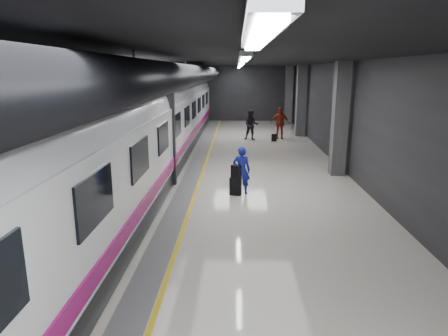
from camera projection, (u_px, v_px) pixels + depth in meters
ground at (224, 187)px, 14.55m from camera, size 40.00×40.00×0.00m
platform_hall at (217, 87)px, 14.64m from camera, size 10.02×40.02×4.51m
train at (132, 130)px, 14.15m from camera, size 3.05×38.00×4.05m
traveler_main at (241, 170)px, 13.60m from camera, size 0.63×0.44×1.65m
suitcase_main at (235, 186)px, 13.57m from camera, size 0.42×0.33×0.61m
shoulder_bag at (236, 171)px, 13.44m from camera, size 0.37×0.31×0.43m
traveler_far_a at (251, 125)px, 24.28m from camera, size 0.92×0.73×1.83m
traveler_far_b at (280, 123)px, 24.70m from camera, size 1.18×0.54×1.96m
suitcase_far at (274, 138)px, 23.95m from camera, size 0.31×0.21×0.45m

